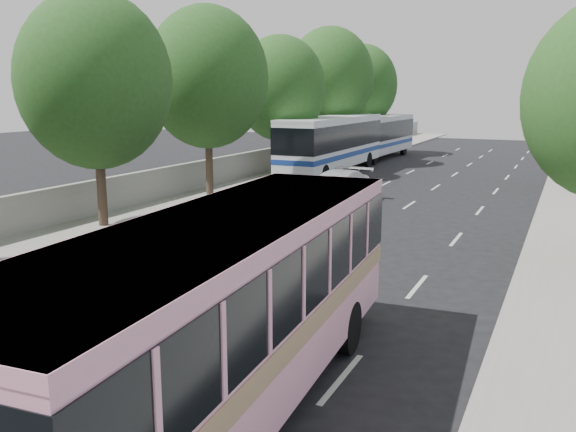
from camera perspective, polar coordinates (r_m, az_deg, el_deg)
The scene contains 14 objects.
ground at distance 15.07m, azimuth -7.62°, elevation -8.76°, with size 120.00×120.00×0.00m, color black.
sidewalk_left at distance 36.12m, azimuth -1.95°, elevation 3.35°, with size 4.00×90.00×0.15m, color #9E998E.
low_wall at distance 36.85m, azimuth -4.46°, elevation 4.78°, with size 0.30×90.00×1.50m, color #9E998E.
tree_left_b at distance 24.04m, azimuth -17.60°, elevation 12.47°, with size 5.70×5.70×8.88m.
tree_left_c at distance 30.56m, azimuth -7.53°, elevation 13.16°, with size 6.00×6.00×9.35m.
tree_left_d at distance 37.50m, azimuth -0.67°, elevation 12.18°, with size 5.52×5.52×8.60m.
tree_left_e at distance 44.83m, azimuth 4.00°, elevation 13.06°, with size 6.30×6.30×9.82m.
tree_left_f at distance 52.42m, azimuth 7.00°, elevation 12.31°, with size 5.88×5.88×9.16m.
pink_bus at distance 9.70m, azimuth -5.84°, elevation -7.43°, with size 3.30×10.49×3.30m.
pink_taxi at distance 22.85m, azimuth 0.28°, elevation 0.07°, with size 1.57×3.90×1.33m, color #E51371.
white_pickup at distance 28.16m, azimuth 4.51°, elevation 2.51°, with size 2.26×5.56×1.61m, color silver.
tour_coach_front at distance 39.45m, azimuth 4.15°, elevation 7.13°, with size 2.73×12.27×3.67m.
tour_coach_rear at distance 49.16m, azimuth 8.46°, elevation 7.68°, with size 2.83×11.30×3.36m.
taxi_roof_sign at distance 22.71m, azimuth 0.28°, elevation 1.94°, with size 0.55×0.18×0.18m, color silver.
Camera 1 is at (7.71, -11.86, 5.19)m, focal length 38.00 mm.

